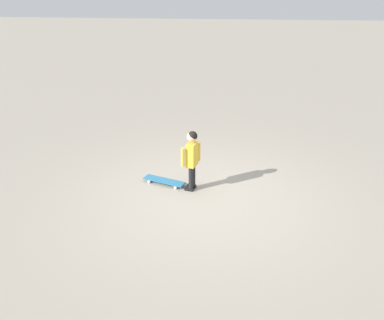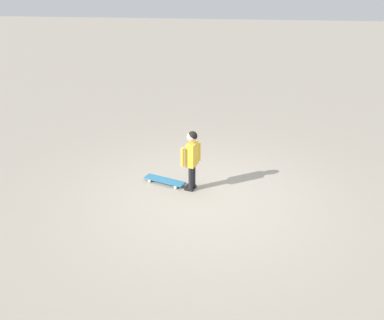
# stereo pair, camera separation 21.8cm
# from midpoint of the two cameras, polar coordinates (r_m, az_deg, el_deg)

# --- Properties ---
(ground_plane) EXTENTS (50.00, 50.00, 0.00)m
(ground_plane) POSITION_cam_midpoint_polar(r_m,az_deg,el_deg) (7.18, 1.08, -5.05)
(ground_plane) COLOR #9E9384
(child_person) EXTENTS (0.30, 0.31, 1.06)m
(child_person) POSITION_cam_midpoint_polar(r_m,az_deg,el_deg) (7.17, -0.88, 0.77)
(child_person) COLOR black
(child_person) RESTS_ON ground
(skateboard) EXTENTS (0.77, 0.44, 0.07)m
(skateboard) POSITION_cam_midpoint_polar(r_m,az_deg,el_deg) (7.62, -4.51, -2.76)
(skateboard) COLOR teal
(skateboard) RESTS_ON ground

